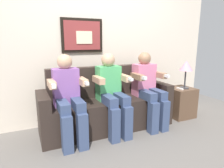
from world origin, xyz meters
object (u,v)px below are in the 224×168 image
object	(u,v)px
couch	(107,107)
spare_remote_on_table	(180,89)
person_on_left	(68,95)
side_table_right	(180,102)
person_in_middle	(112,91)
person_on_right	(148,87)
table_lamp	(186,67)

from	to	relation	value
couch	spare_remote_on_table	size ratio (longest dim) A/B	14.77
person_on_left	side_table_right	distance (m)	1.94
spare_remote_on_table	person_on_left	bearing A→B (deg)	-179.92
couch	person_in_middle	xyz separation A→B (m)	(0.00, -0.17, 0.29)
side_table_right	spare_remote_on_table	size ratio (longest dim) A/B	3.85
couch	person_on_left	bearing A→B (deg)	-164.33
person_on_left	spare_remote_on_table	xyz separation A→B (m)	(1.82, 0.00, -0.10)
person_on_right	person_on_left	bearing A→B (deg)	180.00
spare_remote_on_table	table_lamp	bearing A→B (deg)	5.42
couch	person_on_left	distance (m)	0.69
couch	side_table_right	size ratio (longest dim) A/B	3.84
person_in_middle	side_table_right	size ratio (longest dim) A/B	2.22
person_in_middle	table_lamp	distance (m)	1.35
table_lamp	person_in_middle	bearing A→B (deg)	-179.48
person_in_middle	table_lamp	size ratio (longest dim) A/B	2.41
couch	person_on_right	world-z (taller)	person_on_right
person_on_left	table_lamp	size ratio (longest dim) A/B	2.41
person_on_left	person_on_right	distance (m)	1.19
side_table_right	person_in_middle	bearing A→B (deg)	-177.33
person_on_left	person_in_middle	bearing A→B (deg)	0.04
person_in_middle	side_table_right	bearing A→B (deg)	2.67
side_table_right	table_lamp	distance (m)	0.61
person_on_left	person_on_right	world-z (taller)	same
person_in_middle	spare_remote_on_table	distance (m)	1.23
person_on_right	table_lamp	size ratio (longest dim) A/B	2.41
spare_remote_on_table	side_table_right	bearing A→B (deg)	34.63
person_on_right	side_table_right	world-z (taller)	person_on_right
spare_remote_on_table	person_on_right	bearing A→B (deg)	-179.76
table_lamp	spare_remote_on_table	size ratio (longest dim) A/B	3.54
couch	spare_remote_on_table	distance (m)	1.25
couch	person_on_right	distance (m)	0.69
couch	side_table_right	bearing A→B (deg)	-4.62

